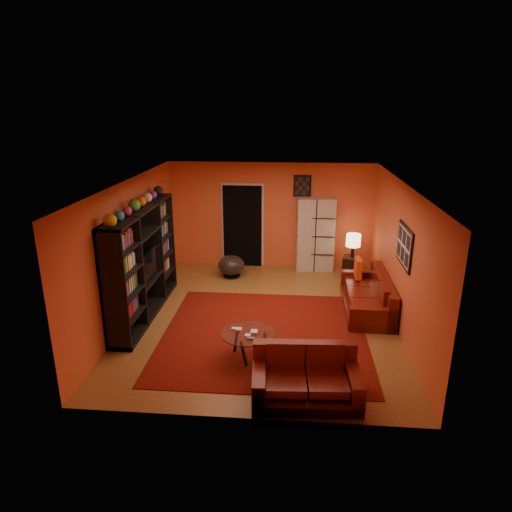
# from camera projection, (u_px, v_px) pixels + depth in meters

# --- Properties ---
(floor) EXTENTS (6.00, 6.00, 0.00)m
(floor) POSITION_uv_depth(u_px,v_px,m) (262.00, 317.00, 8.82)
(floor) COLOR brown
(floor) RESTS_ON ground
(ceiling) EXTENTS (6.00, 6.00, 0.00)m
(ceiling) POSITION_uv_depth(u_px,v_px,m) (262.00, 183.00, 7.99)
(ceiling) COLOR white
(ceiling) RESTS_ON wall_back
(wall_back) EXTENTS (6.00, 0.00, 6.00)m
(wall_back) POSITION_uv_depth(u_px,v_px,m) (271.00, 216.00, 11.24)
(wall_back) COLOR #D6582F
(wall_back) RESTS_ON floor
(wall_front) EXTENTS (6.00, 0.00, 6.00)m
(wall_front) POSITION_uv_depth(u_px,v_px,m) (244.00, 330.00, 5.57)
(wall_front) COLOR #D6582F
(wall_front) RESTS_ON floor
(wall_left) EXTENTS (0.00, 6.00, 6.00)m
(wall_left) POSITION_uv_depth(u_px,v_px,m) (130.00, 250.00, 8.61)
(wall_left) COLOR #D6582F
(wall_left) RESTS_ON floor
(wall_right) EXTENTS (0.00, 6.00, 6.00)m
(wall_right) POSITION_uv_depth(u_px,v_px,m) (400.00, 257.00, 8.20)
(wall_right) COLOR #D6582F
(wall_right) RESTS_ON floor
(rug) EXTENTS (3.60, 3.60, 0.01)m
(rug) POSITION_uv_depth(u_px,v_px,m) (264.00, 334.00, 8.15)
(rug) COLOR #520E09
(rug) RESTS_ON floor
(doorway) EXTENTS (0.95, 0.10, 2.04)m
(doorway) POSITION_uv_depth(u_px,v_px,m) (243.00, 226.00, 11.35)
(doorway) COLOR black
(doorway) RESTS_ON floor
(wall_art_right) EXTENTS (0.03, 1.00, 0.70)m
(wall_art_right) POSITION_uv_depth(u_px,v_px,m) (405.00, 246.00, 7.83)
(wall_art_right) COLOR black
(wall_art_right) RESTS_ON wall_right
(wall_art_back) EXTENTS (0.42, 0.03, 0.52)m
(wall_art_back) POSITION_uv_depth(u_px,v_px,m) (302.00, 186.00, 10.92)
(wall_art_back) COLOR black
(wall_art_back) RESTS_ON wall_back
(entertainment_unit) EXTENTS (0.45, 3.00, 2.10)m
(entertainment_unit) POSITION_uv_depth(u_px,v_px,m) (143.00, 263.00, 8.67)
(entertainment_unit) COLOR black
(entertainment_unit) RESTS_ON floor
(tv) EXTENTS (1.00, 0.13, 0.57)m
(tv) POSITION_uv_depth(u_px,v_px,m) (146.00, 264.00, 8.71)
(tv) COLOR black
(tv) RESTS_ON entertainment_unit
(sofa) EXTENTS (0.89, 2.10, 0.85)m
(sofa) POSITION_uv_depth(u_px,v_px,m) (371.00, 296.00, 9.06)
(sofa) COLOR #50110A
(sofa) RESTS_ON rug
(loveseat) EXTENTS (1.53, 0.97, 0.85)m
(loveseat) POSITION_uv_depth(u_px,v_px,m) (306.00, 377.00, 6.38)
(loveseat) COLOR #50110A
(loveseat) RESTS_ON rug
(throw_pillow) EXTENTS (0.12, 0.42, 0.42)m
(throw_pillow) POSITION_uv_depth(u_px,v_px,m) (358.00, 268.00, 9.63)
(throw_pillow) COLOR #FF4A1C
(throw_pillow) RESTS_ON sofa
(coffee_table) EXTENTS (0.88, 0.88, 0.44)m
(coffee_table) POSITION_uv_depth(u_px,v_px,m) (248.00, 335.00, 7.30)
(coffee_table) COLOR silver
(coffee_table) RESTS_ON floor
(storage_cabinet) EXTENTS (0.93, 0.48, 1.80)m
(storage_cabinet) POSITION_uv_depth(u_px,v_px,m) (315.00, 234.00, 11.09)
(storage_cabinet) COLOR beige
(storage_cabinet) RESTS_ON floor
(bowl_chair) EXTENTS (0.64, 0.64, 0.52)m
(bowl_chair) POSITION_uv_depth(u_px,v_px,m) (231.00, 266.00, 10.80)
(bowl_chair) COLOR black
(bowl_chair) RESTS_ON floor
(side_table) EXTENTS (0.48, 0.48, 0.50)m
(side_table) POSITION_uv_depth(u_px,v_px,m) (351.00, 267.00, 10.79)
(side_table) COLOR black
(side_table) RESTS_ON floor
(table_lamp) EXTENTS (0.33, 0.33, 0.56)m
(table_lamp) POSITION_uv_depth(u_px,v_px,m) (353.00, 241.00, 10.58)
(table_lamp) COLOR black
(table_lamp) RESTS_ON side_table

